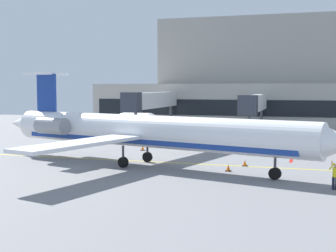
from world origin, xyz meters
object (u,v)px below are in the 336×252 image
pushback_tractor (279,137)px  regional_jet (144,132)px  baggage_tug (237,129)px  marshaller (335,175)px  fuel_tank (137,121)px

pushback_tractor → regional_jet: bearing=-119.4°
baggage_tug → marshaller: baggage_tug is taller
fuel_tank → marshaller: fuel_tank is taller
pushback_tractor → marshaller: pushback_tractor is taller
baggage_tug → fuel_tank: 16.76m
regional_jet → fuel_tank: size_ratio=4.99×
marshaller → regional_jet: bearing=160.5°
fuel_tank → regional_jet: bearing=-68.1°
baggage_tug → marshaller: bearing=-70.6°
regional_jet → pushback_tractor: 20.91m
pushback_tractor → fuel_tank: bearing=149.8°
baggage_tug → pushback_tractor: size_ratio=1.22×
marshaller → pushback_tractor: bearing=102.4°
fuel_tank → pushback_tractor: bearing=-30.2°
baggage_tug → fuel_tank: (-16.34, 3.70, 0.56)m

